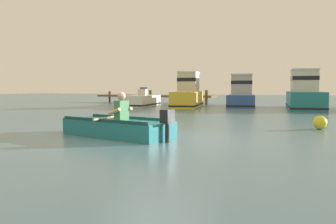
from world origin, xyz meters
name	(u,v)px	position (x,y,z in m)	size (l,w,h in m)	color
ground_plane	(159,139)	(0.00, 0.00, 0.00)	(120.00, 120.00, 0.00)	slate
wooden_dock	(154,96)	(-9.55, 19.59, 0.60)	(10.59, 1.64, 1.12)	brown
rowboat_with_person	(116,127)	(-1.24, -0.05, 0.25)	(3.70, 2.13, 1.19)	#1E727A
moored_boat_white	(141,101)	(-8.19, 14.61, 0.37)	(2.40, 4.81, 1.35)	white
moored_boat_yellow	(188,94)	(-4.70, 14.80, 0.89)	(2.70, 5.55, 2.40)	gold
moored_boat_blue	(242,95)	(-1.50, 17.00, 0.83)	(2.69, 5.18, 2.27)	#2D519E
moored_boat_teal	(304,94)	(2.65, 15.64, 0.91)	(2.77, 6.71, 2.46)	#1E727A
mooring_buoy	(320,123)	(3.72, 3.90, 0.22)	(0.43, 0.43, 0.43)	yellow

